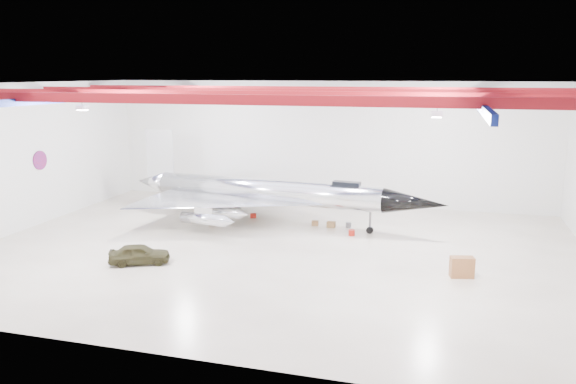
% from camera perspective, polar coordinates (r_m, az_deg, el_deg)
% --- Properties ---
extents(floor, '(40.00, 40.00, 0.00)m').
position_cam_1_polar(floor, '(37.85, -1.12, -5.96)').
color(floor, '#B7A791').
rests_on(floor, ground).
extents(wall_back, '(40.00, 0.00, 40.00)m').
position_cam_1_polar(wall_back, '(50.93, 3.76, 5.00)').
color(wall_back, silver).
rests_on(wall_back, floor).
extents(wall_left, '(0.00, 30.00, 30.00)m').
position_cam_1_polar(wall_left, '(46.40, -25.56, 3.18)').
color(wall_left, silver).
rests_on(wall_left, floor).
extents(ceiling, '(40.00, 40.00, 0.00)m').
position_cam_1_polar(ceiling, '(36.02, -1.19, 10.94)').
color(ceiling, '#0A0F38').
rests_on(ceiling, wall_back).
extents(ceiling_structure, '(39.50, 29.50, 1.08)m').
position_cam_1_polar(ceiling_structure, '(36.04, -1.18, 9.86)').
color(ceiling_structure, maroon).
rests_on(ceiling_structure, ceiling).
extents(wall_roundel, '(0.10, 1.50, 1.50)m').
position_cam_1_polar(wall_roundel, '(47.93, -23.89, 2.96)').
color(wall_roundel, '#B21414').
rests_on(wall_roundel, wall_left).
extents(jet_aircraft, '(25.98, 16.18, 7.08)m').
position_cam_1_polar(jet_aircraft, '(44.15, -2.26, -0.24)').
color(jet_aircraft, silver).
rests_on(jet_aircraft, floor).
extents(jeep, '(3.99, 2.89, 1.26)m').
position_cam_1_polar(jeep, '(36.30, -14.86, -6.10)').
color(jeep, '#323019').
rests_on(jeep, floor).
extents(desk, '(1.46, 0.96, 1.22)m').
position_cam_1_polar(desk, '(34.38, 17.25, -7.30)').
color(desk, brown).
rests_on(desk, floor).
extents(crate_ply, '(0.63, 0.57, 0.36)m').
position_cam_1_polar(crate_ply, '(44.27, -7.72, -3.16)').
color(crate_ply, olive).
rests_on(crate_ply, floor).
extents(toolbox_red, '(0.60, 0.53, 0.35)m').
position_cam_1_polar(toolbox_red, '(46.31, -3.55, -2.41)').
color(toolbox_red, '#A31910').
rests_on(toolbox_red, floor).
extents(parts_bin, '(0.64, 0.53, 0.43)m').
position_cam_1_polar(parts_bin, '(43.49, 4.40, -3.31)').
color(parts_bin, olive).
rests_on(parts_bin, floor).
extents(crate_small, '(0.40, 0.35, 0.25)m').
position_cam_1_polar(crate_small, '(45.95, -8.40, -2.69)').
color(crate_small, '#59595B').
rests_on(crate_small, floor).
extents(tool_chest, '(0.60, 0.60, 0.42)m').
position_cam_1_polar(tool_chest, '(41.44, 6.49, -4.13)').
color(tool_chest, '#A31910').
rests_on(tool_chest, floor).
extents(oil_barrel, '(0.59, 0.50, 0.37)m').
position_cam_1_polar(oil_barrel, '(43.90, 2.77, -3.19)').
color(oil_barrel, olive).
rests_on(oil_barrel, floor).
extents(spares_box, '(0.46, 0.46, 0.38)m').
position_cam_1_polar(spares_box, '(43.58, 6.15, -3.35)').
color(spares_box, '#59595B').
rests_on(spares_box, floor).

